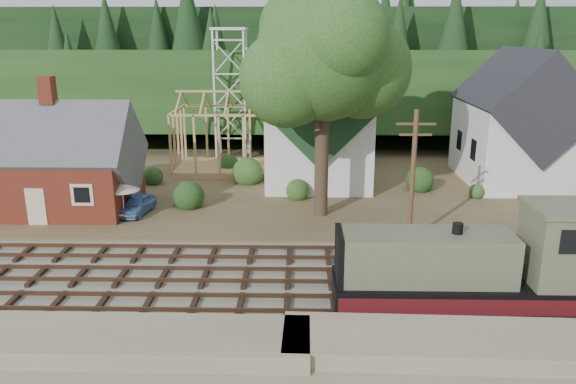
{
  "coord_description": "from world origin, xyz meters",
  "views": [
    {
      "loc": [
        0.59,
        -25.76,
        12.21
      ],
      "look_at": [
        -0.1,
        6.0,
        3.0
      ],
      "focal_mm": 35.0,
      "sensor_mm": 36.0,
      "label": 1
    }
  ],
  "objects_px": {
    "locomotive": "(489,269)",
    "car_red": "(537,183)",
    "patio_set": "(122,188)",
    "car_green": "(17,208)",
    "car_blue": "(137,205)"
  },
  "relations": [
    {
      "from": "car_red",
      "to": "car_blue",
      "type": "bearing_deg",
      "value": 105.13
    },
    {
      "from": "patio_set",
      "to": "car_green",
      "type": "bearing_deg",
      "value": 179.42
    },
    {
      "from": "locomotive",
      "to": "patio_set",
      "type": "xyz_separation_m",
      "value": [
        -19.75,
        11.78,
        0.2
      ]
    },
    {
      "from": "car_green",
      "to": "car_red",
      "type": "relative_size",
      "value": 0.86
    },
    {
      "from": "locomotive",
      "to": "car_red",
      "type": "bearing_deg",
      "value": 62.57
    },
    {
      "from": "car_blue",
      "to": "patio_set",
      "type": "bearing_deg",
      "value": -108.03
    },
    {
      "from": "locomotive",
      "to": "car_blue",
      "type": "xyz_separation_m",
      "value": [
        -19.18,
        12.88,
        -1.25
      ]
    },
    {
      "from": "car_green",
      "to": "patio_set",
      "type": "relative_size",
      "value": 1.59
    },
    {
      "from": "locomotive",
      "to": "car_blue",
      "type": "distance_m",
      "value": 23.14
    },
    {
      "from": "locomotive",
      "to": "patio_set",
      "type": "relative_size",
      "value": 5.07
    },
    {
      "from": "car_green",
      "to": "locomotive",
      "type": "bearing_deg",
      "value": -131.0
    },
    {
      "from": "car_blue",
      "to": "car_green",
      "type": "relative_size",
      "value": 0.95
    },
    {
      "from": "car_green",
      "to": "patio_set",
      "type": "xyz_separation_m",
      "value": [
        7.09,
        -0.07,
        1.44
      ]
    },
    {
      "from": "car_blue",
      "to": "patio_set",
      "type": "distance_m",
      "value": 1.91
    },
    {
      "from": "locomotive",
      "to": "car_blue",
      "type": "relative_size",
      "value": 3.37
    }
  ]
}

